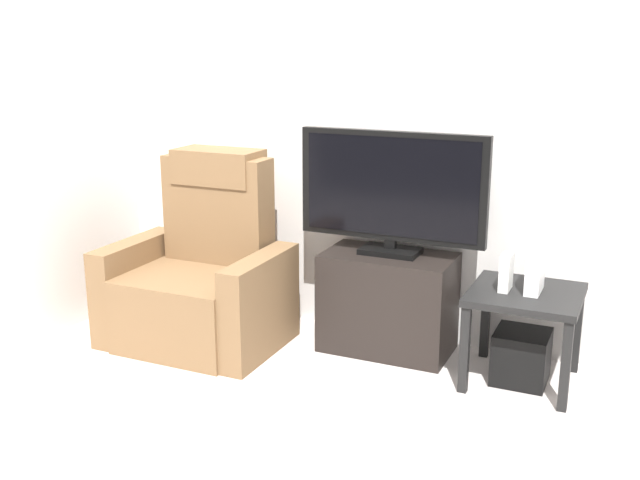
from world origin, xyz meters
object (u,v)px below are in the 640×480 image
at_px(television, 392,190).
at_px(recliner_armchair, 202,277).
at_px(book_upright, 506,272).
at_px(tv_stand, 388,302).
at_px(game_console, 536,265).
at_px(subwoofer_box, 521,357).
at_px(side_table, 525,306).

xyz_separation_m(television, recliner_armchair, (-1.03, -0.30, -0.54)).
bearing_deg(television, book_upright, -12.51).
xyz_separation_m(tv_stand, game_console, (0.79, -0.10, 0.34)).
distance_m(tv_stand, book_upright, 0.73).
relative_size(television, game_console, 3.81).
relative_size(recliner_armchair, book_upright, 5.85).
bearing_deg(subwoofer_box, game_console, 15.95).
bearing_deg(side_table, game_console, 15.95).
bearing_deg(subwoofer_box, side_table, 26.57).
relative_size(book_upright, game_console, 0.68).
distance_m(recliner_armchair, subwoofer_box, 1.82).
distance_m(side_table, book_upright, 0.20).
distance_m(television, side_table, 0.92).
distance_m(recliner_armchair, game_console, 1.85).
bearing_deg(side_table, book_upright, -168.69).
distance_m(tv_stand, side_table, 0.78).
bearing_deg(game_console, television, 171.68).
xyz_separation_m(tv_stand, television, (0.00, 0.02, 0.63)).
height_order(tv_stand, side_table, tv_stand).
distance_m(side_table, game_console, 0.22).
bearing_deg(book_upright, recliner_armchair, -174.89).
bearing_deg(book_upright, side_table, 11.31).
bearing_deg(recliner_armchair, book_upright, 14.29).
xyz_separation_m(tv_stand, subwoofer_box, (0.76, -0.11, -0.15)).
height_order(recliner_armchair, game_console, recliner_armchair).
bearing_deg(subwoofer_box, book_upright, -168.69).
bearing_deg(side_table, subwoofer_box, -153.43).
height_order(recliner_armchair, side_table, recliner_armchair).
bearing_deg(television, side_table, -9.44).
height_order(book_upright, game_console, game_console).
bearing_deg(tv_stand, recliner_armchair, -164.95).
relative_size(subwoofer_box, book_upright, 1.45).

